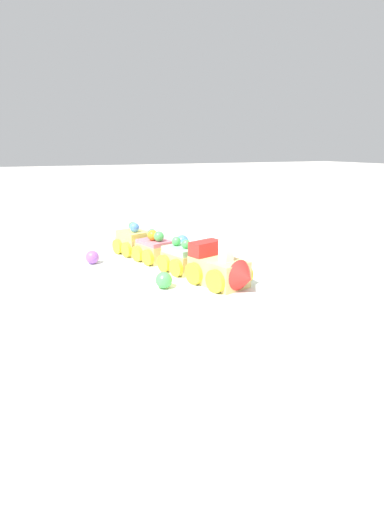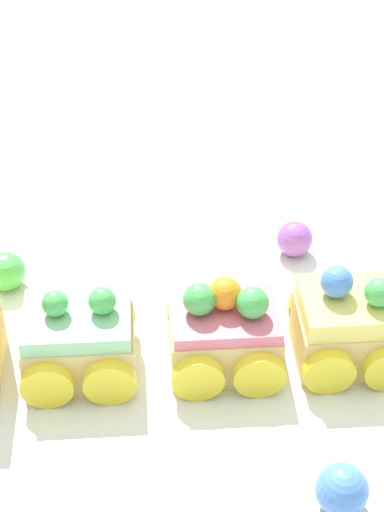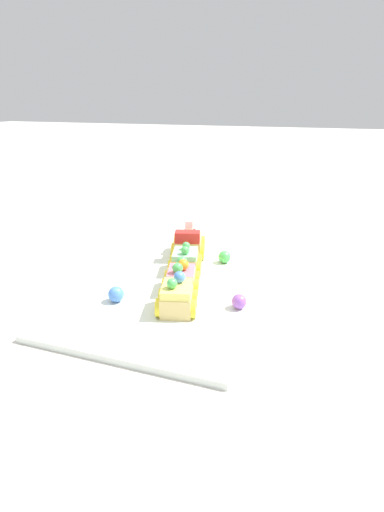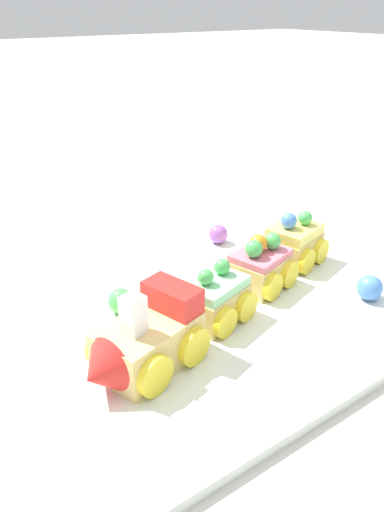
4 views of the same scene
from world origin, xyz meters
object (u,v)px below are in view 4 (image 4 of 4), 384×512
(cake_car_lemon, at_px, (294,243))
(gumball_green, at_px, (121,301))
(cake_car_mint, at_px, (213,299))
(cake_train_locomotive, at_px, (143,343))
(gumball_blue, at_px, (370,288))
(cake_car_strawberry, at_px, (260,266))
(gumball_purple, at_px, (218,234))

(cake_car_lemon, height_order, gumball_green, cake_car_lemon)
(cake_car_mint, height_order, cake_car_lemon, cake_car_lemon)
(cake_train_locomotive, height_order, gumball_blue, cake_train_locomotive)
(cake_car_strawberry, height_order, gumball_green, cake_car_strawberry)
(cake_car_strawberry, xyz_separation_m, gumball_blue, (-0.08, 0.10, -0.01))
(cake_car_mint, bearing_deg, gumball_blue, 141.43)
(cake_car_lemon, bearing_deg, gumball_blue, 76.25)
(cake_train_locomotive, relative_size, gumball_purple, 4.89)
(cake_train_locomotive, distance_m, cake_car_mint, 0.11)
(gumball_blue, distance_m, gumball_purple, 0.23)
(cake_car_strawberry, relative_size, cake_car_lemon, 1.00)
(cake_car_lemon, xyz_separation_m, gumball_green, (0.24, -0.02, -0.01))
(cake_train_locomotive, relative_size, cake_car_lemon, 1.54)
(gumball_blue, bearing_deg, cake_train_locomotive, -9.30)
(gumball_blue, bearing_deg, cake_car_strawberry, -50.05)
(gumball_purple, bearing_deg, cake_car_lemon, 114.44)
(cake_car_strawberry, relative_size, gumball_green, 3.04)
(gumball_green, bearing_deg, cake_train_locomotive, 74.19)
(cake_train_locomotive, xyz_separation_m, gumball_purple, (-0.22, -0.17, -0.01))
(gumball_blue, bearing_deg, gumball_purple, -77.41)
(gumball_blue, bearing_deg, cake_car_mint, -23.26)
(cake_car_mint, distance_m, gumball_green, 0.10)
(gumball_blue, relative_size, gumball_green, 1.05)
(cake_train_locomotive, relative_size, cake_car_strawberry, 1.54)
(cake_car_lemon, bearing_deg, gumball_green, -20.35)
(cake_car_lemon, xyz_separation_m, gumball_purple, (0.05, -0.10, -0.01))
(cake_train_locomotive, distance_m, gumball_purple, 0.28)
(gumball_purple, height_order, gumball_green, gumball_green)
(cake_train_locomotive, height_order, cake_car_mint, cake_train_locomotive)
(cake_train_locomotive, distance_m, cake_car_strawberry, 0.20)
(gumball_green, bearing_deg, cake_car_mint, 138.67)
(cake_car_mint, distance_m, gumball_purple, 0.19)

